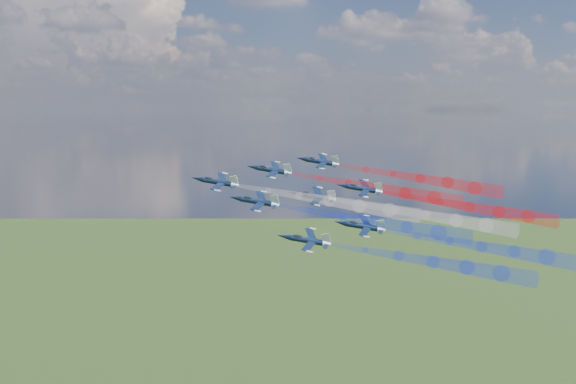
{
  "coord_description": "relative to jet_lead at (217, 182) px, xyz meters",
  "views": [
    {
      "loc": [
        -48.92,
        -140.14,
        172.35
      ],
      "look_at": [
        -17.56,
        11.82,
        151.96
      ],
      "focal_mm": 39.0,
      "sensor_mm": 36.0,
      "label": 1
    }
  ],
  "objects": [
    {
      "name": "trail_rear_right",
      "position": [
        64.8,
        -8.24,
        -7.1
      ],
      "size": [
        45.18,
        16.92,
        12.66
      ],
      "primitive_type": null,
      "rotation": [
        0.17,
        -0.36,
        1.25
      ],
      "color": "red"
    },
    {
      "name": "jet_inner_right",
      "position": [
        15.02,
        6.94,
        2.09
      ],
      "size": [
        14.99,
        13.27,
        8.56
      ],
      "primitive_type": null,
      "rotation": [
        0.17,
        -0.36,
        1.25
      ],
      "color": "black"
    },
    {
      "name": "jet_lead",
      "position": [
        0.0,
        0.0,
        0.0
      ],
      "size": [
        14.99,
        13.27,
        8.56
      ],
      "primitive_type": null,
      "rotation": [
        0.17,
        -0.36,
        1.25
      ],
      "color": "black"
    },
    {
      "name": "trail_inner_left",
      "position": [
        35.42,
        -17.83,
        -8.24
      ],
      "size": [
        45.18,
        16.92,
        12.66
      ],
      "primitive_type": null,
      "rotation": [
        0.17,
        -0.36,
        1.25
      ],
      "color": "blue"
    },
    {
      "name": "trail_inner_right",
      "position": [
        42.12,
        -0.28,
        -2.49
      ],
      "size": [
        45.18,
        16.92,
        12.66
      ],
      "primitive_type": null,
      "rotation": [
        0.17,
        -0.36,
        1.25
      ],
      "color": "red"
    },
    {
      "name": "jet_rear_right",
      "position": [
        37.7,
        -1.01,
        -2.52
      ],
      "size": [
        14.99,
        13.27,
        8.56
      ],
      "primitive_type": null,
      "rotation": [
        0.17,
        -0.36,
        1.25
      ],
      "color": "black"
    },
    {
      "name": "jet_inner_left",
      "position": [
        8.31,
        -10.61,
        -3.66
      ],
      "size": [
        14.99,
        13.27,
        8.56
      ],
      "primitive_type": null,
      "rotation": [
        0.17,
        -0.36,
        1.25
      ],
      "color": "black"
    },
    {
      "name": "trail_lead",
      "position": [
        27.1,
        -7.22,
        -4.57
      ],
      "size": [
        45.18,
        16.92,
        12.66
      ],
      "primitive_type": null,
      "rotation": [
        0.17,
        -0.36,
        1.25
      ],
      "color": "silver"
    },
    {
      "name": "jet_center_third",
      "position": [
        24.06,
        -4.43,
        -3.74
      ],
      "size": [
        14.99,
        13.27,
        8.56
      ],
      "primitive_type": null,
      "rotation": [
        0.17,
        -0.36,
        1.25
      ],
      "color": "black"
    },
    {
      "name": "jet_outer_left",
      "position": [
        17.7,
        -22.91,
        -10.93
      ],
      "size": [
        14.99,
        13.27,
        8.56
      ],
      "primitive_type": null,
      "rotation": [
        0.17,
        -0.36,
        1.25
      ],
      "color": "black"
    },
    {
      "name": "trail_center_third",
      "position": [
        51.16,
        -11.65,
        -8.31
      ],
      "size": [
        45.18,
        16.92,
        12.66
      ],
      "primitive_type": null,
      "rotation": [
        0.17,
        -0.36,
        1.25
      ],
      "color": "silver"
    },
    {
      "name": "trail_rear_left",
      "position": [
        59.53,
        -24.77,
        -13.89
      ],
      "size": [
        45.18,
        16.92,
        12.66
      ],
      "primitive_type": null,
      "rotation": [
        0.17,
        -0.36,
        1.25
      ],
      "color": "blue"
    },
    {
      "name": "trail_outer_right",
      "position": [
        56.96,
        5.61,
        -0.96
      ],
      "size": [
        45.18,
        16.92,
        12.66
      ],
      "primitive_type": null,
      "rotation": [
        0.17,
        -0.36,
        1.25
      ],
      "color": "red"
    },
    {
      "name": "trail_outer_left",
      "position": [
        44.81,
        -30.14,
        -15.51
      ],
      "size": [
        45.18,
        16.92,
        12.66
      ],
      "primitive_type": null,
      "rotation": [
        0.17,
        -0.36,
        1.25
      ],
      "color": "blue"
    },
    {
      "name": "jet_outer_right",
      "position": [
        29.85,
        12.83,
        3.61
      ],
      "size": [
        14.99,
        13.27,
        8.56
      ],
      "primitive_type": null,
      "rotation": [
        0.17,
        -0.36,
        1.25
      ],
      "color": "black"
    },
    {
      "name": "jet_rear_left",
      "position": [
        32.43,
        -17.55,
        -9.31
      ],
      "size": [
        14.99,
        13.27,
        8.56
      ],
      "primitive_type": null,
      "rotation": [
        0.17,
        -0.36,
        1.25
      ],
      "color": "black"
    }
  ]
}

